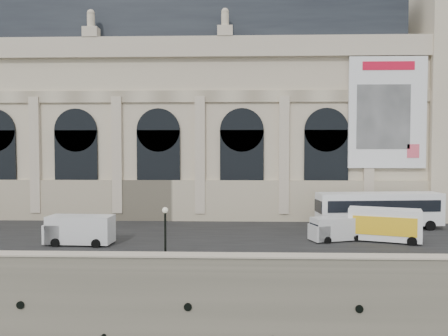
% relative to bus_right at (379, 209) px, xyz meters
% --- Properties ---
extents(quay, '(160.00, 70.00, 6.00)m').
position_rel_bus_right_xyz_m(quay, '(-20.88, 17.53, -5.23)').
color(quay, gray).
rests_on(quay, ground).
extents(street, '(160.00, 24.00, 0.06)m').
position_rel_bus_right_xyz_m(street, '(-20.88, -3.47, -2.20)').
color(street, '#2D2D2D').
rests_on(street, quay).
extents(parapet, '(160.00, 1.40, 1.21)m').
position_rel_bus_right_xyz_m(parapet, '(-20.88, -16.87, -1.61)').
color(parapet, gray).
rests_on(parapet, quay).
extents(museum, '(69.00, 18.70, 29.10)m').
position_rel_bus_right_xyz_m(museum, '(-26.86, 13.39, 11.50)').
color(museum, beige).
rests_on(museum, quay).
extents(bus_right, '(13.71, 4.32, 3.98)m').
position_rel_bus_right_xyz_m(bus_right, '(0.00, 0.00, 0.00)').
color(bus_right, white).
rests_on(bus_right, quay).
extents(van_b, '(6.12, 2.74, 2.68)m').
position_rel_bus_right_xyz_m(van_b, '(-30.01, -8.78, -0.86)').
color(van_b, silver).
rests_on(van_b, quay).
extents(van_c, '(5.44, 3.35, 2.27)m').
position_rel_bus_right_xyz_m(van_c, '(-6.19, -6.42, -1.07)').
color(van_c, silver).
rests_on(van_c, quay).
extents(box_truck, '(8.10, 4.75, 3.12)m').
position_rel_bus_right_xyz_m(box_truck, '(-1.96, -6.29, -0.66)').
color(box_truck, white).
rests_on(box_truck, quay).
extents(lamp_right, '(0.45, 0.45, 4.39)m').
position_rel_bus_right_xyz_m(lamp_right, '(-20.79, -15.43, -0.04)').
color(lamp_right, black).
rests_on(lamp_right, quay).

